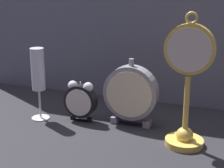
{
  "coord_description": "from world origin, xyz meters",
  "views": [
    {
      "loc": [
        0.35,
        -0.85,
        0.42
      ],
      "look_at": [
        0.0,
        0.08,
        0.12
      ],
      "focal_mm": 60.0,
      "sensor_mm": 36.0,
      "label": 1
    }
  ],
  "objects": [
    {
      "name": "alarm_clock_twin_bell",
      "position": [
        -0.1,
        0.08,
        0.07
      ],
      "size": [
        0.1,
        0.03,
        0.12
      ],
      "color": "black",
      "rests_on": "ground_plane"
    },
    {
      "name": "ground_plane",
      "position": [
        0.0,
        0.0,
        0.0
      ],
      "size": [
        4.0,
        4.0,
        0.0
      ],
      "primitive_type": "plane",
      "color": "#232328"
    },
    {
      "name": "champagne_flute",
      "position": [
        -0.22,
        0.05,
        0.14
      ],
      "size": [
        0.05,
        0.05,
        0.21
      ],
      "color": "silver",
      "rests_on": "ground_plane"
    },
    {
      "name": "pocket_watch_on_stand",
      "position": [
        0.22,
        0.03,
        0.15
      ],
      "size": [
        0.12,
        0.1,
        0.34
      ],
      "color": "gold",
      "rests_on": "ground_plane"
    },
    {
      "name": "mantel_clock_silver",
      "position": [
        0.05,
        0.11,
        0.09
      ],
      "size": [
        0.16,
        0.04,
        0.19
      ],
      "color": "gray",
      "rests_on": "ground_plane"
    }
  ]
}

